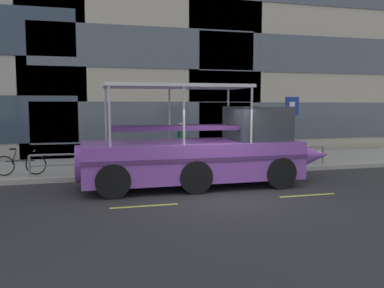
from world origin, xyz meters
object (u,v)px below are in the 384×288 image
Objects in this scene: duck_tour_boat at (207,152)px; pedestrian_mid_left at (181,139)px; leaned_bicycle at (20,165)px; parking_sign at (291,119)px; pedestrian_near_bow at (253,137)px.

pedestrian_mid_left is (-0.07, 3.42, 0.13)m from duck_tour_boat.
leaned_bicycle is 6.60m from duck_tour_boat.
parking_sign is 1.61× the size of pedestrian_mid_left.
pedestrian_mid_left is at bearing 8.76° from leaned_bicycle.
leaned_bicycle is 9.38m from pedestrian_near_bow.
parking_sign is at bearing -13.39° from pedestrian_mid_left.
duck_tour_boat is (-4.35, -2.37, -0.97)m from parking_sign.
duck_tour_boat is at bearing -131.89° from pedestrian_near_bow.
duck_tour_boat is 5.01× the size of pedestrian_mid_left.
parking_sign is 1.60× the size of leaned_bicycle.
pedestrian_near_bow is 3.28m from pedestrian_mid_left.
parking_sign reaches higher than pedestrian_near_bow.
parking_sign is 1.86m from pedestrian_near_bow.
parking_sign is 10.54m from leaned_bicycle.
parking_sign reaches higher than leaned_bicycle.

